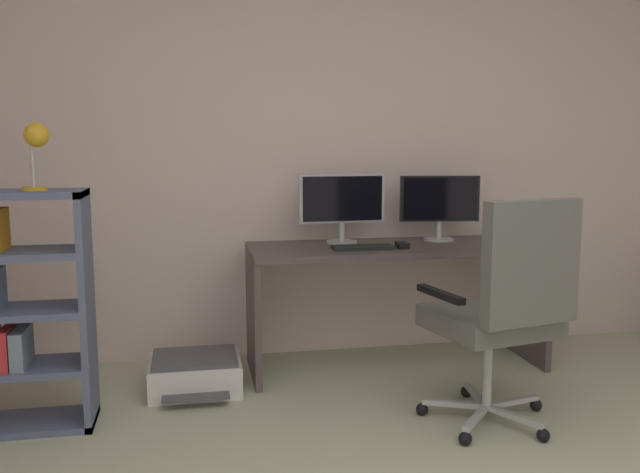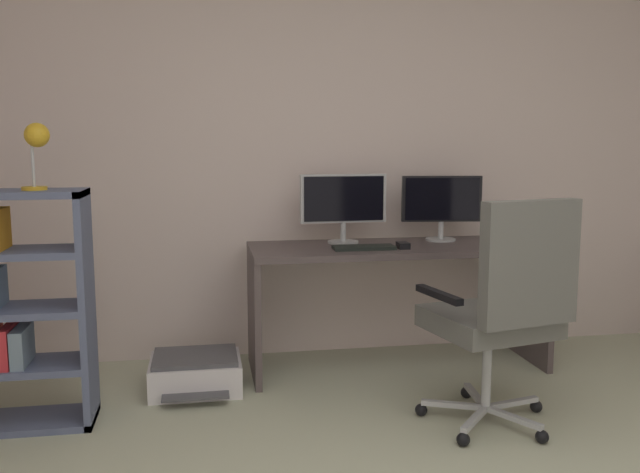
% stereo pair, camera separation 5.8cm
% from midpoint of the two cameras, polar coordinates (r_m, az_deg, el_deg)
% --- Properties ---
extents(wall_back, '(4.93, 0.10, 2.79)m').
position_cam_midpoint_polar(wall_back, '(4.19, 0.53, 9.17)').
color(wall_back, silver).
rests_on(wall_back, ground).
extents(desk, '(1.69, 0.59, 0.72)m').
position_cam_midpoint_polar(desk, '(3.94, 6.94, -3.26)').
color(desk, '#504444').
rests_on(desk, ground).
extents(monitor_main, '(0.51, 0.18, 0.40)m').
position_cam_midpoint_polar(monitor_main, '(3.93, 2.41, 2.94)').
color(monitor_main, '#B2B5B7').
rests_on(monitor_main, desk).
extents(monitor_secondary, '(0.48, 0.18, 0.39)m').
position_cam_midpoint_polar(monitor_secondary, '(4.10, 10.62, 2.87)').
color(monitor_secondary, '#B2B5B7').
rests_on(monitor_secondary, desk).
extents(keyboard, '(0.34, 0.13, 0.02)m').
position_cam_midpoint_polar(keyboard, '(3.74, 4.16, -0.93)').
color(keyboard, black).
rests_on(keyboard, desk).
extents(computer_mouse, '(0.06, 0.10, 0.03)m').
position_cam_midpoint_polar(computer_mouse, '(3.79, 7.45, -0.74)').
color(computer_mouse, black).
rests_on(computer_mouse, desk).
extents(office_chair, '(0.65, 0.67, 1.07)m').
position_cam_midpoint_polar(office_chair, '(3.15, 15.72, -5.60)').
color(office_chair, '#B7BABC').
rests_on(office_chair, ground).
extents(desk_lamp, '(0.13, 0.11, 0.30)m').
position_cam_midpoint_polar(desk_lamp, '(3.27, -22.33, 7.34)').
color(desk_lamp, gold).
rests_on(desk_lamp, bookshelf).
extents(printer, '(0.48, 0.46, 0.19)m').
position_cam_midpoint_polar(printer, '(3.72, -10.00, -11.26)').
color(printer, silver).
rests_on(printer, ground).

